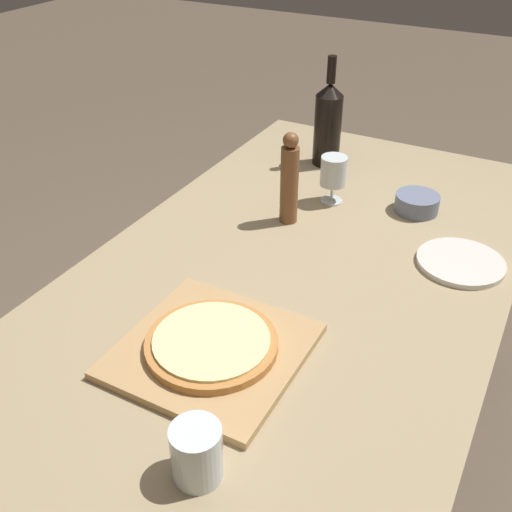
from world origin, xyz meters
The scene contains 10 objects.
ground_plane centered at (0.00, 0.00, 0.00)m, with size 12.00×12.00×0.00m, color brown.
dining_table centered at (0.00, 0.00, 0.66)m, with size 0.98×1.74×0.74m.
cutting_board centered at (-0.02, -0.37, 0.75)m, with size 0.35×0.35×0.02m.
pizza centered at (-0.02, -0.37, 0.77)m, with size 0.27×0.27×0.02m.
wine_bottle centered at (-0.18, 0.59, 0.88)m, with size 0.09×0.09×0.35m.
pepper_mill centered at (-0.12, 0.19, 0.86)m, with size 0.05×0.05×0.26m.
wine_glass centered at (-0.06, 0.35, 0.83)m, with size 0.08×0.08×0.14m.
small_bowl centered at (0.18, 0.41, 0.77)m, with size 0.12×0.12×0.05m.
drinking_tumbler centered at (0.11, -0.62, 0.79)m, with size 0.08×0.08×0.10m.
dinner_plate centered at (0.35, 0.19, 0.75)m, with size 0.21×0.21×0.01m.
Camera 1 is at (0.48, -1.12, 1.58)m, focal length 42.00 mm.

